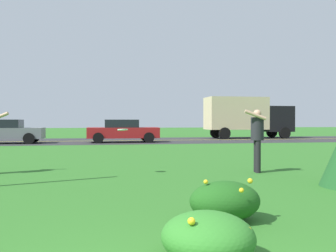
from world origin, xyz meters
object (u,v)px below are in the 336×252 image
(car_red_center_right, at_px, (123,131))
(box_truck_black, at_px, (247,115))
(car_gray_center_left, at_px, (4,131))
(person_catcher_dark_shirt, at_px, (257,135))
(frisbee_white, at_px, (123,130))

(car_red_center_right, bearing_deg, box_truck_black, 21.20)
(car_gray_center_left, relative_size, car_red_center_right, 1.00)
(person_catcher_dark_shirt, height_order, box_truck_black, box_truck_black)
(frisbee_white, height_order, car_red_center_right, car_red_center_right)
(frisbee_white, bearing_deg, car_red_center_right, 86.70)
(car_gray_center_left, bearing_deg, box_truck_black, 12.73)
(car_gray_center_left, height_order, car_red_center_right, same)
(box_truck_black, bearing_deg, frisbee_white, -120.49)
(frisbee_white, xyz_separation_m, box_truck_black, (10.76, 18.27, 0.66))
(car_gray_center_left, distance_m, car_red_center_right, 7.11)
(person_catcher_dark_shirt, bearing_deg, car_gray_center_left, 123.82)
(frisbee_white, height_order, car_gray_center_left, car_gray_center_left)
(car_gray_center_left, bearing_deg, person_catcher_dark_shirt, -56.18)
(person_catcher_dark_shirt, relative_size, frisbee_white, 6.22)
(frisbee_white, height_order, box_truck_black, box_truck_black)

